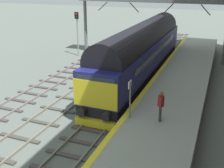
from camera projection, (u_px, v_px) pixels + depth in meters
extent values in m
plane|color=#5B645D|center=(109.00, 112.00, 17.83)|extent=(140.00, 140.00, 0.00)
cube|color=slate|center=(99.00, 110.00, 18.05)|extent=(0.07, 60.00, 0.15)
cube|color=slate|center=(120.00, 113.00, 17.55)|extent=(0.07, 60.00, 0.15)
cube|color=#473E40|center=(69.00, 156.00, 13.37)|extent=(2.50, 0.26, 0.09)
cube|color=#473E40|center=(81.00, 142.00, 14.48)|extent=(2.50, 0.26, 0.09)
cube|color=#473E40|center=(92.00, 131.00, 15.59)|extent=(2.50, 0.26, 0.09)
cube|color=#473E40|center=(101.00, 121.00, 16.70)|extent=(2.50, 0.26, 0.09)
cube|color=#473E40|center=(109.00, 112.00, 17.81)|extent=(2.50, 0.26, 0.09)
cube|color=#473E40|center=(116.00, 104.00, 18.92)|extent=(2.50, 0.26, 0.09)
cube|color=#473E40|center=(122.00, 97.00, 20.04)|extent=(2.50, 0.26, 0.09)
cube|color=#473E40|center=(128.00, 91.00, 21.15)|extent=(2.50, 0.26, 0.09)
cube|color=#473E40|center=(133.00, 85.00, 22.26)|extent=(2.50, 0.26, 0.09)
cube|color=#473E40|center=(138.00, 80.00, 23.37)|extent=(2.50, 0.26, 0.09)
cube|color=#473E40|center=(142.00, 76.00, 24.48)|extent=(2.50, 0.26, 0.09)
cube|color=#473E40|center=(146.00, 72.00, 25.60)|extent=(2.50, 0.26, 0.09)
cube|color=#473E40|center=(149.00, 68.00, 26.71)|extent=(2.50, 0.26, 0.09)
cube|color=#473E40|center=(152.00, 64.00, 27.82)|extent=(2.50, 0.26, 0.09)
cube|color=#473E40|center=(155.00, 61.00, 28.93)|extent=(2.50, 0.26, 0.09)
cube|color=#473E40|center=(158.00, 58.00, 30.04)|extent=(2.50, 0.26, 0.09)
cube|color=#473E40|center=(161.00, 55.00, 31.15)|extent=(2.50, 0.26, 0.09)
cube|color=#473E40|center=(163.00, 53.00, 32.27)|extent=(2.50, 0.26, 0.09)
cube|color=#473E40|center=(165.00, 50.00, 33.38)|extent=(2.50, 0.26, 0.09)
cube|color=#473E40|center=(167.00, 48.00, 34.49)|extent=(2.50, 0.26, 0.09)
cube|color=#473E40|center=(169.00, 46.00, 35.60)|extent=(2.50, 0.26, 0.09)
cube|color=#473E40|center=(171.00, 44.00, 36.71)|extent=(2.50, 0.26, 0.09)
cube|color=#473E40|center=(173.00, 42.00, 37.82)|extent=(2.50, 0.26, 0.09)
cube|color=#473E40|center=(175.00, 40.00, 38.94)|extent=(2.50, 0.26, 0.09)
cube|color=#473E40|center=(176.00, 39.00, 40.05)|extent=(2.50, 0.26, 0.09)
cube|color=#473E40|center=(178.00, 37.00, 41.16)|extent=(2.50, 0.26, 0.09)
cube|color=#473E40|center=(179.00, 36.00, 42.27)|extent=(2.50, 0.26, 0.09)
cube|color=#473E40|center=(180.00, 34.00, 43.38)|extent=(2.50, 0.26, 0.09)
cube|color=gray|center=(56.00, 102.00, 19.17)|extent=(0.07, 60.00, 0.15)
cube|color=gray|center=(74.00, 105.00, 18.67)|extent=(0.07, 60.00, 0.15)
cube|color=#404037|center=(20.00, 138.00, 14.85)|extent=(2.50, 0.26, 0.09)
cube|color=#404037|center=(40.00, 122.00, 16.48)|extent=(2.50, 0.26, 0.09)
cube|color=#404037|center=(57.00, 110.00, 18.11)|extent=(2.50, 0.26, 0.09)
cube|color=#404037|center=(72.00, 99.00, 19.75)|extent=(2.50, 0.26, 0.09)
cube|color=#404037|center=(84.00, 90.00, 21.38)|extent=(2.50, 0.26, 0.09)
cube|color=#404037|center=(94.00, 82.00, 23.01)|extent=(2.50, 0.26, 0.09)
cube|color=#404037|center=(103.00, 75.00, 24.65)|extent=(2.50, 0.26, 0.09)
cube|color=#404037|center=(111.00, 69.00, 26.28)|extent=(2.50, 0.26, 0.09)
cube|color=#404037|center=(118.00, 64.00, 27.91)|extent=(2.50, 0.26, 0.09)
cube|color=#404037|center=(124.00, 59.00, 29.54)|extent=(2.50, 0.26, 0.09)
cube|color=#404037|center=(130.00, 55.00, 31.18)|extent=(2.50, 0.26, 0.09)
cube|color=#404037|center=(135.00, 52.00, 32.81)|extent=(2.50, 0.26, 0.09)
cube|color=#404037|center=(139.00, 48.00, 34.44)|extent=(2.50, 0.26, 0.09)
cube|color=#404037|center=(143.00, 45.00, 36.08)|extent=(2.50, 0.26, 0.09)
cube|color=#404037|center=(147.00, 42.00, 37.71)|extent=(2.50, 0.26, 0.09)
cube|color=#404037|center=(150.00, 40.00, 39.34)|extent=(2.50, 0.26, 0.09)
cube|color=#404037|center=(154.00, 37.00, 40.98)|extent=(2.50, 0.26, 0.09)
cube|color=#404037|center=(157.00, 35.00, 42.61)|extent=(2.50, 0.26, 0.09)
cube|color=#404037|center=(159.00, 33.00, 44.24)|extent=(2.50, 0.26, 0.09)
cube|color=gray|center=(18.00, 95.00, 20.27)|extent=(0.07, 60.00, 0.15)
cube|color=gray|center=(35.00, 98.00, 19.77)|extent=(0.07, 60.00, 0.15)
cube|color=#423C3B|center=(7.00, 109.00, 18.25)|extent=(2.50, 0.26, 0.09)
cube|color=#423C3B|center=(20.00, 101.00, 19.43)|extent=(2.50, 0.26, 0.09)
cube|color=#423C3B|center=(32.00, 94.00, 20.62)|extent=(2.50, 0.26, 0.09)
cube|color=#423C3B|center=(43.00, 88.00, 21.81)|extent=(2.50, 0.26, 0.09)
cube|color=#423C3B|center=(53.00, 82.00, 23.00)|extent=(2.50, 0.26, 0.09)
cube|color=#423C3B|center=(61.00, 77.00, 24.18)|extent=(2.50, 0.26, 0.09)
cube|color=#423C3B|center=(69.00, 73.00, 25.37)|extent=(2.50, 0.26, 0.09)
cube|color=#423C3B|center=(76.00, 68.00, 26.56)|extent=(2.50, 0.26, 0.09)
cube|color=#423C3B|center=(83.00, 65.00, 27.75)|extent=(2.50, 0.26, 0.09)
cube|color=#423C3B|center=(89.00, 61.00, 28.93)|extent=(2.50, 0.26, 0.09)
cube|color=#423C3B|center=(95.00, 58.00, 30.12)|extent=(2.50, 0.26, 0.09)
cube|color=#423C3B|center=(100.00, 55.00, 31.31)|extent=(2.50, 0.26, 0.09)
cube|color=#423C3B|center=(104.00, 52.00, 32.50)|extent=(2.50, 0.26, 0.09)
cube|color=#423C3B|center=(109.00, 50.00, 33.68)|extent=(2.50, 0.26, 0.09)
cube|color=#423C3B|center=(113.00, 47.00, 34.87)|extent=(2.50, 0.26, 0.09)
cube|color=#423C3B|center=(117.00, 45.00, 36.06)|extent=(2.50, 0.26, 0.09)
cube|color=#423C3B|center=(120.00, 43.00, 37.25)|extent=(2.50, 0.26, 0.09)
cube|color=#423C3B|center=(124.00, 41.00, 38.44)|extent=(2.50, 0.26, 0.09)
cube|color=#423C3B|center=(127.00, 39.00, 39.62)|extent=(2.50, 0.26, 0.09)
cube|color=#423C3B|center=(130.00, 38.00, 40.81)|extent=(2.50, 0.26, 0.09)
cube|color=#423C3B|center=(133.00, 36.00, 42.00)|extent=(2.50, 0.26, 0.09)
cube|color=#423C3B|center=(136.00, 34.00, 43.19)|extent=(2.50, 0.26, 0.09)
cube|color=#423C3B|center=(138.00, 33.00, 44.37)|extent=(2.50, 0.26, 0.09)
cube|color=#423C3B|center=(140.00, 32.00, 45.56)|extent=(2.50, 0.26, 0.09)
cube|color=#959E90|center=(166.00, 115.00, 16.41)|extent=(4.00, 44.00, 1.00)
cube|color=yellow|center=(136.00, 102.00, 16.87)|extent=(0.30, 44.00, 0.01)
cube|color=black|center=(142.00, 68.00, 24.04)|extent=(2.56, 18.89, 0.60)
cube|color=navy|center=(142.00, 53.00, 23.57)|extent=(2.70, 18.89, 2.10)
cylinder|color=black|center=(143.00, 38.00, 23.14)|extent=(2.56, 17.38, 2.57)
cube|color=yellow|center=(95.00, 95.00, 15.36)|extent=(2.65, 0.08, 1.58)
cube|color=#232D3D|center=(95.00, 82.00, 15.12)|extent=(2.38, 0.04, 0.64)
cube|color=#232D3D|center=(158.00, 51.00, 22.99)|extent=(0.04, 13.22, 0.44)
cylinder|color=black|center=(82.00, 112.00, 15.82)|extent=(0.48, 0.35, 0.48)
cylinder|color=black|center=(106.00, 116.00, 15.30)|extent=(0.48, 0.35, 0.48)
cube|color=yellow|center=(95.00, 123.00, 15.91)|extent=(2.43, 0.36, 0.47)
cylinder|color=black|center=(107.00, 107.00, 17.43)|extent=(1.64, 1.04, 1.04)
cylinder|color=black|center=(114.00, 100.00, 18.39)|extent=(1.64, 1.04, 1.04)
cylinder|color=black|center=(120.00, 94.00, 19.34)|extent=(1.64, 1.04, 1.04)
cylinder|color=black|center=(156.00, 56.00, 28.94)|extent=(1.64, 1.04, 1.04)
cylinder|color=black|center=(159.00, 54.00, 29.90)|extent=(1.64, 1.04, 1.04)
cylinder|color=black|center=(161.00, 52.00, 30.86)|extent=(1.64, 1.04, 1.04)
cylinder|color=gray|center=(78.00, 34.00, 30.41)|extent=(0.14, 0.14, 4.76)
cube|color=black|center=(76.00, 15.00, 29.65)|extent=(0.44, 0.10, 0.71)
cylinder|color=red|center=(76.00, 14.00, 29.54)|extent=(0.20, 0.06, 0.20)
cylinder|color=#0A3E13|center=(76.00, 17.00, 29.64)|extent=(0.20, 0.06, 0.20)
cylinder|color=slate|center=(130.00, 100.00, 14.60)|extent=(0.08, 0.08, 2.09)
cube|color=white|center=(130.00, 84.00, 14.30)|extent=(0.05, 0.44, 0.36)
cube|color=black|center=(129.00, 84.00, 14.31)|extent=(0.01, 0.20, 0.24)
cylinder|color=#30352F|center=(160.00, 114.00, 14.44)|extent=(0.13, 0.13, 0.84)
cylinder|color=#30352F|center=(160.00, 112.00, 14.62)|extent=(0.13, 0.13, 0.84)
cylinder|color=maroon|center=(161.00, 101.00, 14.29)|extent=(0.41, 0.41, 0.56)
sphere|color=brown|center=(161.00, 94.00, 14.14)|extent=(0.22, 0.22, 0.22)
cylinder|color=maroon|center=(161.00, 103.00, 14.09)|extent=(0.09, 0.09, 0.52)
cylinder|color=maroon|center=(161.00, 99.00, 14.48)|extent=(0.09, 0.09, 0.52)
cylinder|color=slate|center=(86.00, 26.00, 32.39)|extent=(0.36, 0.36, 5.82)
cylinder|color=slate|center=(103.00, 6.00, 30.82)|extent=(1.12, 0.10, 1.00)
cylinder|color=slate|center=(134.00, 7.00, 29.57)|extent=(1.09, 0.10, 1.03)
cylinder|color=slate|center=(168.00, 9.00, 28.31)|extent=(1.03, 0.10, 1.09)
cylinder|color=slate|center=(206.00, 10.00, 27.06)|extent=(1.05, 0.10, 1.07)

